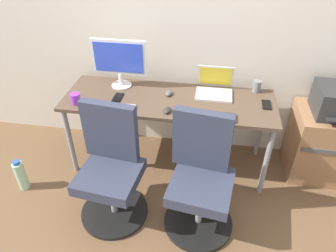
{
  "coord_description": "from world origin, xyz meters",
  "views": [
    {
      "loc": [
        0.35,
        -2.27,
        2.1
      ],
      "look_at": [
        0.0,
        -0.05,
        0.47
      ],
      "focal_mm": 33.55,
      "sensor_mm": 36.0,
      "label": 1
    }
  ],
  "objects_px": {
    "open_laptop": "(215,87)",
    "coffee_mug": "(76,99)",
    "water_bottle_on_floor": "(21,175)",
    "desktop_monitor": "(119,60)",
    "office_chair_left": "(111,170)",
    "side_cabinet": "(324,143)",
    "office_chair_right": "(201,180)"
  },
  "relations": [
    {
      "from": "office_chair_left",
      "to": "office_chair_right",
      "type": "bearing_deg",
      "value": -0.02
    },
    {
      "from": "office_chair_right",
      "to": "side_cabinet",
      "type": "height_order",
      "value": "office_chair_right"
    },
    {
      "from": "office_chair_left",
      "to": "desktop_monitor",
      "type": "distance_m",
      "value": 0.96
    },
    {
      "from": "office_chair_right",
      "to": "open_laptop",
      "type": "distance_m",
      "value": 0.86
    },
    {
      "from": "office_chair_right",
      "to": "coffee_mug",
      "type": "relative_size",
      "value": 10.22
    },
    {
      "from": "desktop_monitor",
      "to": "open_laptop",
      "type": "height_order",
      "value": "desktop_monitor"
    },
    {
      "from": "open_laptop",
      "to": "desktop_monitor",
      "type": "bearing_deg",
      "value": -179.62
    },
    {
      "from": "office_chair_right",
      "to": "open_laptop",
      "type": "height_order",
      "value": "open_laptop"
    },
    {
      "from": "water_bottle_on_floor",
      "to": "open_laptop",
      "type": "relative_size",
      "value": 1.0
    },
    {
      "from": "open_laptop",
      "to": "coffee_mug",
      "type": "bearing_deg",
      "value": -162.08
    },
    {
      "from": "open_laptop",
      "to": "coffee_mug",
      "type": "height_order",
      "value": "open_laptop"
    },
    {
      "from": "side_cabinet",
      "to": "coffee_mug",
      "type": "distance_m",
      "value": 2.2
    },
    {
      "from": "side_cabinet",
      "to": "desktop_monitor",
      "type": "bearing_deg",
      "value": 178.21
    },
    {
      "from": "office_chair_right",
      "to": "water_bottle_on_floor",
      "type": "xyz_separation_m",
      "value": [
        -1.55,
        0.08,
        -0.28
      ]
    },
    {
      "from": "side_cabinet",
      "to": "open_laptop",
      "type": "bearing_deg",
      "value": 176.43
    },
    {
      "from": "water_bottle_on_floor",
      "to": "coffee_mug",
      "type": "bearing_deg",
      "value": 35.85
    },
    {
      "from": "side_cabinet",
      "to": "coffee_mug",
      "type": "xyz_separation_m",
      "value": [
        -2.14,
        -0.3,
        0.44
      ]
    },
    {
      "from": "desktop_monitor",
      "to": "open_laptop",
      "type": "relative_size",
      "value": 1.55
    },
    {
      "from": "open_laptop",
      "to": "coffee_mug",
      "type": "distance_m",
      "value": 1.18
    },
    {
      "from": "coffee_mug",
      "to": "side_cabinet",
      "type": "bearing_deg",
      "value": 7.99
    },
    {
      "from": "desktop_monitor",
      "to": "office_chair_right",
      "type": "bearing_deg",
      "value": -44.49
    },
    {
      "from": "office_chair_left",
      "to": "side_cabinet",
      "type": "distance_m",
      "value": 1.89
    },
    {
      "from": "office_chair_left",
      "to": "coffee_mug",
      "type": "xyz_separation_m",
      "value": [
        -0.4,
        0.42,
        0.34
      ]
    },
    {
      "from": "office_chair_left",
      "to": "office_chair_right",
      "type": "xyz_separation_m",
      "value": [
        0.68,
        -0.0,
        0.0
      ]
    },
    {
      "from": "desktop_monitor",
      "to": "side_cabinet",
      "type": "bearing_deg",
      "value": -1.79
    },
    {
      "from": "open_laptop",
      "to": "coffee_mug",
      "type": "relative_size",
      "value": 3.37
    },
    {
      "from": "office_chair_right",
      "to": "coffee_mug",
      "type": "distance_m",
      "value": 1.21
    },
    {
      "from": "water_bottle_on_floor",
      "to": "desktop_monitor",
      "type": "bearing_deg",
      "value": 42.65
    },
    {
      "from": "side_cabinet",
      "to": "water_bottle_on_floor",
      "type": "bearing_deg",
      "value": -166.19
    },
    {
      "from": "office_chair_left",
      "to": "open_laptop",
      "type": "bearing_deg",
      "value": 47.33
    },
    {
      "from": "office_chair_right",
      "to": "desktop_monitor",
      "type": "xyz_separation_m",
      "value": [
        -0.8,
        0.78,
        0.54
      ]
    },
    {
      "from": "water_bottle_on_floor",
      "to": "desktop_monitor",
      "type": "xyz_separation_m",
      "value": [
        0.76,
        0.7,
        0.82
      ]
    }
  ]
}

